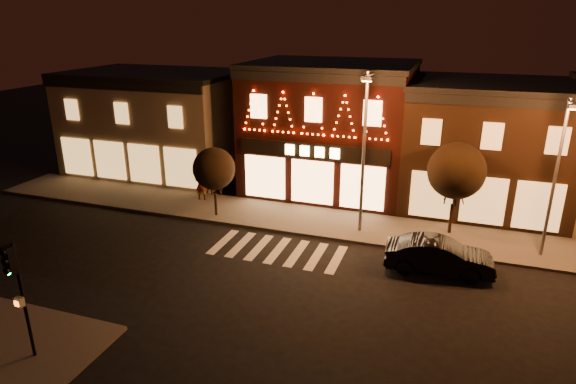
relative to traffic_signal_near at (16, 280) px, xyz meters
The scene contains 12 objects.
ground 8.74m from the traffic_signal_near, 52.92° to the left, with size 120.00×120.00×0.00m, color black.
sidewalk_far 16.37m from the traffic_signal_near, 64.49° to the left, with size 44.00×4.00×0.15m, color #47423D.
building_left 22.05m from the traffic_signal_near, 111.47° to the left, with size 12.20×8.28×7.30m.
building_pulp 21.11m from the traffic_signal_near, 76.47° to the left, with size 10.20×8.34×8.30m.
building_right_a 25.09m from the traffic_signal_near, 54.88° to the left, with size 9.20×8.28×7.50m.
traffic_signal_near is the anchor object (origin of this frame).
streetlamp_mid 16.21m from the traffic_signal_near, 58.61° to the left, with size 0.62×1.91×8.33m.
streetlamp_right 22.03m from the traffic_signal_near, 38.75° to the left, with size 0.48×1.72×7.51m.
tree_left 13.38m from the traffic_signal_near, 89.54° to the left, with size 2.38×2.38×3.98m.
tree_right 19.97m from the traffic_signal_near, 49.73° to the left, with size 2.91×2.91×4.87m.
dark_sedan 16.77m from the traffic_signal_near, 40.94° to the left, with size 1.66×4.77×1.57m, color black.
pedestrian 15.66m from the traffic_signal_near, 97.13° to the left, with size 0.70×0.46×1.93m, color gray.
Camera 1 is at (7.70, -16.69, 10.97)m, focal length 30.77 mm.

